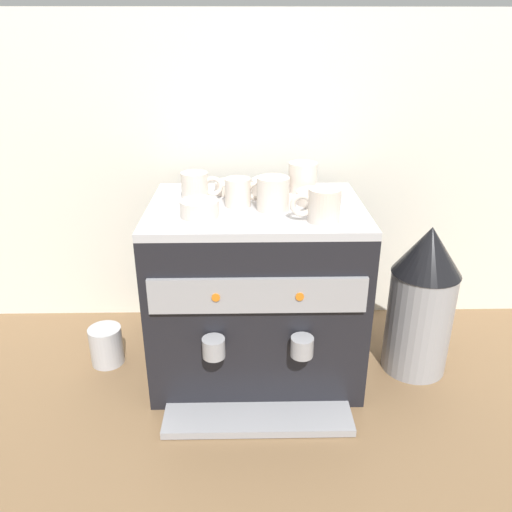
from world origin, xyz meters
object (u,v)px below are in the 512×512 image
Objects in this scene: ceramic_cup_3 at (273,193)px; ceramic_bowl_1 at (269,187)px; ceramic_cup_1 at (322,205)px; ceramic_bowl_3 at (319,198)px; espresso_machine at (256,290)px; ceramic_cup_4 at (196,186)px; ceramic_bowl_2 at (232,187)px; ceramic_bowl_0 at (200,209)px; ceramic_cup_0 at (239,192)px; ceramic_cup_2 at (302,177)px; coffee_grinder at (422,300)px; milk_pitcher at (106,345)px.

ceramic_bowl_1 is (-0.00, 0.13, -0.02)m from ceramic_cup_3.
ceramic_bowl_3 is at bearing 85.12° from ceramic_cup_1.
espresso_machine is 0.33m from ceramic_cup_4.
ceramic_bowl_2 is at bearing 156.97° from ceramic_bowl_3.
espresso_machine is 4.68× the size of ceramic_cup_1.
ceramic_cup_1 is 0.30m from ceramic_bowl_0.
ceramic_cup_3 is 1.32× the size of ceramic_bowl_0.
ceramic_cup_4 reaches higher than espresso_machine.
ceramic_bowl_0 is (-0.10, -0.08, -0.02)m from ceramic_cup_0.
ceramic_cup_1 is (0.15, -0.12, 0.29)m from espresso_machine.
ceramic_bowl_2 is at bearing 119.80° from espresso_machine.
ceramic_cup_2 is 1.29× the size of ceramic_bowl_2.
ceramic_cup_3 is (-0.11, 0.09, 0.00)m from ceramic_cup_1.
ceramic_cup_2 reaches higher than ceramic_bowl_2.
coffee_grinder is at bearing -14.79° from ceramic_bowl_2.
milk_pitcher is at bearing 174.92° from ceramic_cup_3.
ceramic_cup_0 is 0.90× the size of milk_pitcher.
ceramic_bowl_0 is 0.21m from ceramic_bowl_2.
coffee_grinder is (0.30, -0.04, -0.29)m from ceramic_bowl_3.
ceramic_cup_0 is 0.24× the size of coffee_grinder.
milk_pitcher is at bearing 177.57° from coffee_grinder.
ceramic_cup_4 is 0.94× the size of ceramic_bowl_3.
coffee_grinder is 3.79× the size of milk_pitcher.
ceramic_cup_1 is 1.03× the size of milk_pitcher.
ceramic_cup_4 is (-0.31, 0.17, -0.00)m from ceramic_cup_1.
espresso_machine is at bearing -135.27° from ceramic_cup_2.
ceramic_cup_2 is 0.34m from ceramic_bowl_0.
ceramic_cup_4 is at bearing 151.03° from ceramic_cup_1.
ceramic_cup_0 reaches higher than ceramic_bowl_0.
ceramic_bowl_0 is at bearing -174.84° from coffee_grinder.
ceramic_cup_2 reaches higher than ceramic_bowl_3.
ceramic_cup_0 is 0.09m from ceramic_cup_3.
ceramic_bowl_1 is 0.11m from ceramic_bowl_2.
ceramic_cup_0 is 0.21m from ceramic_bowl_3.
ceramic_cup_3 is 0.69m from milk_pitcher.
ceramic_cup_1 is at bearing -94.88° from ceramic_bowl_3.
milk_pitcher is (-0.40, 0.01, -0.48)m from ceramic_cup_0.
ceramic_cup_4 is (-0.12, 0.05, 0.00)m from ceramic_cup_0.
ceramic_bowl_1 is 0.84× the size of milk_pitcher.
ceramic_cup_2 is (0.13, 0.13, 0.29)m from espresso_machine.
espresso_machine is 5.06× the size of ceramic_cup_4.
ceramic_bowl_1 is (0.18, 0.17, 0.00)m from ceramic_bowl_0.
ceramic_bowl_3 is (0.17, 0.02, 0.27)m from espresso_machine.
espresso_machine is at bearing 141.90° from ceramic_cup_1.
ceramic_cup_3 is at bearing -5.08° from milk_pitcher.
milk_pitcher is at bearing -172.41° from ceramic_cup_4.
ceramic_cup_3 is 1.28× the size of ceramic_bowl_1.
ceramic_bowl_1 reaches higher than ceramic_bowl_2.
ceramic_cup_4 is at bearing 97.90° from ceramic_bowl_0.
ceramic_cup_1 reaches higher than ceramic_bowl_1.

